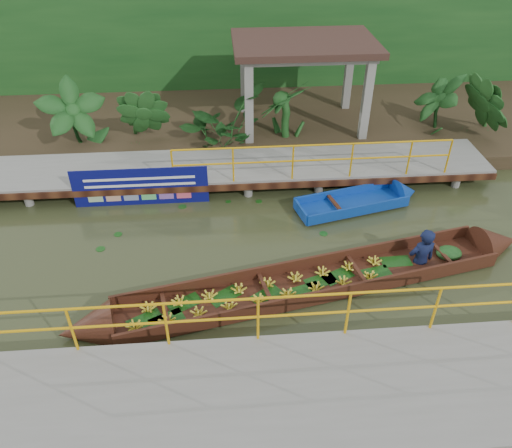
{
  "coord_description": "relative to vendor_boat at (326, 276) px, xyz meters",
  "views": [
    {
      "loc": [
        0.29,
        -9.08,
        7.67
      ],
      "look_at": [
        1.05,
        0.5,
        0.6
      ],
      "focal_mm": 35.0,
      "sensor_mm": 36.0,
      "label": 1
    }
  ],
  "objects": [
    {
      "name": "near_dock",
      "position": [
        -1.46,
        -3.12,
        0.05
      ],
      "size": [
        18.0,
        2.4,
        1.73
      ],
      "color": "gray",
      "rests_on": "ground"
    },
    {
      "name": "pavilion",
      "position": [
        0.54,
        7.38,
        2.57
      ],
      "size": [
        4.4,
        3.0,
        3.0
      ],
      "color": "gray",
      "rests_on": "ground"
    },
    {
      "name": "far_dock",
      "position": [
        -2.44,
        4.51,
        0.23
      ],
      "size": [
        16.0,
        2.06,
        1.66
      ],
      "color": "gray",
      "rests_on": "ground"
    },
    {
      "name": "land_strip",
      "position": [
        -2.46,
        8.58,
        -0.02
      ],
      "size": [
        30.0,
        8.0,
        0.45
      ],
      "primitive_type": "cube",
      "color": "#312918",
      "rests_on": "ground"
    },
    {
      "name": "ground",
      "position": [
        -2.46,
        1.08,
        -0.25
      ],
      "size": [
        80.0,
        80.0,
        0.0
      ],
      "primitive_type": "plane",
      "color": "#2D341A",
      "rests_on": "ground"
    },
    {
      "name": "vendor_boat",
      "position": [
        0.0,
        0.0,
        0.0
      ],
      "size": [
        10.63,
        3.23,
        2.28
      ],
      "rotation": [
        0.0,
        0.0,
        0.21
      ],
      "color": "#351B0E",
      "rests_on": "ground"
    },
    {
      "name": "blue_banner",
      "position": [
        -4.36,
        3.56,
        0.31
      ],
      "size": [
        3.61,
        0.04,
        1.13
      ],
      "color": "#0B0E5F",
      "rests_on": "ground"
    },
    {
      "name": "foliage_backdrop",
      "position": [
        -2.46,
        11.08,
        1.75
      ],
      "size": [
        30.0,
        0.8,
        4.0
      ],
      "primitive_type": "cube",
      "color": "#154318",
      "rests_on": "ground"
    },
    {
      "name": "tropical_plants",
      "position": [
        -0.32,
        6.38,
        1.13
      ],
      "size": [
        14.49,
        1.49,
        1.86
      ],
      "color": "#154318",
      "rests_on": "ground"
    },
    {
      "name": "moored_blue_boat",
      "position": [
        2.08,
        3.11,
        -0.1
      ],
      "size": [
        3.59,
        1.69,
        0.83
      ],
      "rotation": [
        0.0,
        0.0,
        0.24
      ],
      "color": "#0E389B",
      "rests_on": "ground"
    }
  ]
}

